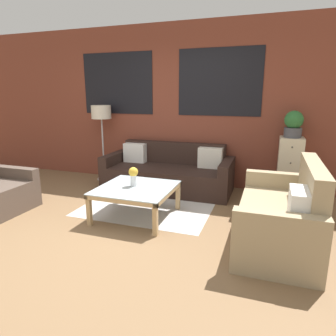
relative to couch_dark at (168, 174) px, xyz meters
name	(u,v)px	position (x,y,z in m)	size (l,w,h in m)	color
ground_plane	(98,235)	(-0.21, -1.95, -0.28)	(16.00, 16.00, 0.00)	brown
wall_back_brick	(166,106)	(-0.21, 0.49, 1.13)	(8.40, 0.09, 2.80)	brown
rug	(153,202)	(-0.01, -0.72, -0.27)	(1.85, 1.74, 0.00)	#BCB7B2
couch_dark	(168,174)	(0.00, 0.00, 0.00)	(2.17, 0.88, 0.78)	black
settee_vintage	(282,217)	(1.81, -1.44, 0.03)	(0.80, 1.59, 0.92)	tan
coffee_table	(136,191)	(-0.01, -1.29, 0.08)	(0.96, 0.96, 0.42)	silver
floor_lamp	(101,116)	(-1.37, 0.18, 0.93)	(0.36, 0.36, 1.41)	#B2B2B7
drawer_cabinet	(289,168)	(1.94, 0.22, 0.21)	(0.35, 0.40, 0.96)	beige
potted_plant	(294,124)	(1.94, 0.22, 0.89)	(0.28, 0.28, 0.41)	#47474C
flower_vase	(133,175)	(-0.06, -1.26, 0.29)	(0.13, 0.13, 0.26)	silver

